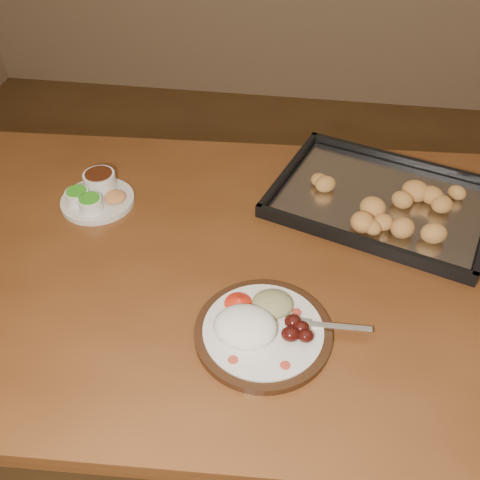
# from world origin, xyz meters

# --- Properties ---
(ground) EXTENTS (4.00, 4.00, 0.00)m
(ground) POSITION_xyz_m (0.00, 0.00, 0.00)
(ground) COLOR brown
(ground) RESTS_ON ground
(dining_table) EXTENTS (1.55, 0.99, 0.75)m
(dining_table) POSITION_xyz_m (-0.18, -0.18, 0.65)
(dining_table) COLOR brown
(dining_table) RESTS_ON ground
(dinner_plate) EXTENTS (0.32, 0.25, 0.06)m
(dinner_plate) POSITION_xyz_m (-0.12, -0.37, 0.77)
(dinner_plate) COLOR black
(dinner_plate) RESTS_ON dining_table
(condiment_saucer) EXTENTS (0.17, 0.17, 0.06)m
(condiment_saucer) POSITION_xyz_m (-0.54, -0.04, 0.77)
(condiment_saucer) COLOR silver
(condiment_saucer) RESTS_ON dining_table
(baking_tray) EXTENTS (0.57, 0.49, 0.05)m
(baking_tray) POSITION_xyz_m (0.11, 0.05, 0.77)
(baking_tray) COLOR black
(baking_tray) RESTS_ON dining_table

